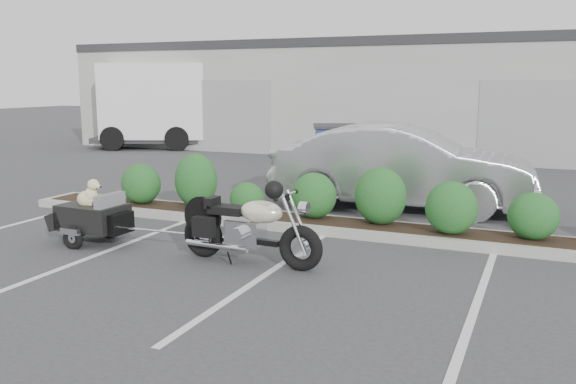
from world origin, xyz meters
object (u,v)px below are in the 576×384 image
at_px(motorcycle, 249,229).
at_px(sedan, 402,167).
at_px(pet_trailer, 92,216).
at_px(delivery_truck, 186,108).
at_px(dumpster, 353,150).

distance_m(motorcycle, sedan, 4.78).
height_order(pet_trailer, delivery_truck, delivery_truck).
xyz_separation_m(dumpster, delivery_truck, (-8.15, 4.51, 0.84)).
relative_size(motorcycle, delivery_truck, 0.30).
bearing_deg(motorcycle, dumpster, 99.98).
bearing_deg(delivery_truck, dumpster, -51.78).
xyz_separation_m(pet_trailer, dumpster, (1.68, 8.39, 0.26)).
distance_m(pet_trailer, delivery_truck, 14.47).
relative_size(pet_trailer, dumpster, 0.70).
xyz_separation_m(motorcycle, delivery_truck, (-9.26, 12.92, 1.04)).
bearing_deg(pet_trailer, motorcycle, 2.03).
distance_m(sedan, delivery_truck, 13.29).
height_order(motorcycle, pet_trailer, motorcycle).
xyz_separation_m(pet_trailer, delivery_truck, (-6.47, 12.90, 1.10)).
height_order(pet_trailer, dumpster, dumpster).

